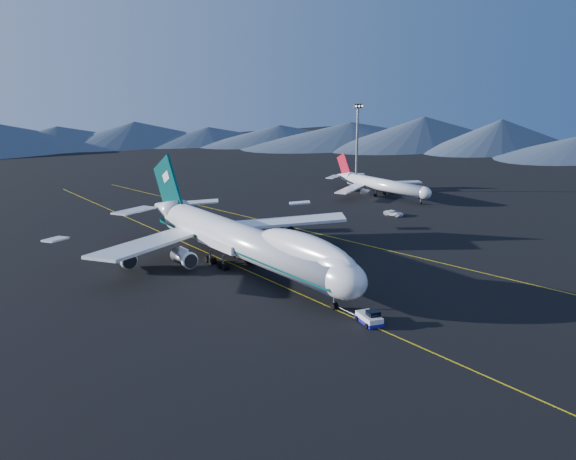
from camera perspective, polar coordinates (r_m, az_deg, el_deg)
ground at (r=125.19m, az=-3.81°, el=-3.54°), size 500.00×500.00×0.00m
taxiway_line_main at (r=125.18m, az=-3.81°, el=-3.54°), size 0.25×220.00×0.01m
taxiway_line_side at (r=150.15m, az=3.75°, el=-0.58°), size 28.08×198.09×0.01m
mountain_ridge at (r=221.89m, az=22.72°, el=4.66°), size 374.91×567.11×12.00m
boeing_747 at (r=123.60m, az=-3.86°, el=-0.97°), size 59.62×72.43×19.37m
pushback_tug at (r=99.69m, az=7.23°, el=-7.86°), size 3.85×5.48×2.17m
second_jet at (r=200.78m, az=8.27°, el=4.01°), size 36.15×40.84×11.62m
service_van at (r=173.64m, az=9.39°, el=1.49°), size 3.69×5.77×1.48m
floodlight_mast at (r=206.81m, az=6.14°, el=7.30°), size 3.42×2.56×27.66m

